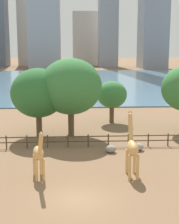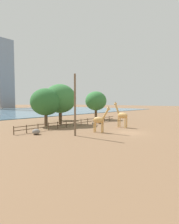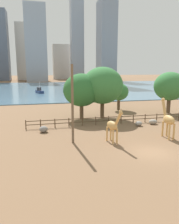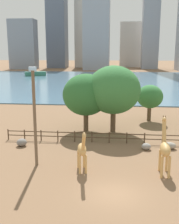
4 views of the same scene
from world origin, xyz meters
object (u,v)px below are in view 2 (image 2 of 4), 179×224
boulder_near_fence (36,132)px  giraffe_tall (100,120)px  tree_left_large (46,102)px  boulder_by_pole (100,122)px  tree_right_tall (60,99)px  tree_left_small (61,106)px  utility_pole (75,105)px  boulder_small (94,123)px  tree_center_broad (96,101)px  giraffe_companion (122,115)px

boulder_near_fence → giraffe_tall: bearing=-38.4°
giraffe_tall → tree_left_large: size_ratio=0.55×
boulder_by_pole → boulder_near_fence: bearing=-177.5°
tree_right_tall → tree_left_small: size_ratio=1.58×
utility_pole → tree_left_small: (12.34, 18.32, -0.71)m
giraffe_tall → boulder_small: (6.23, 6.26, -1.65)m
tree_left_large → tree_left_small: 11.04m
boulder_near_fence → boulder_small: (13.89, 0.20, -0.07)m
tree_center_broad → tree_left_small: tree_center_broad is taller
boulder_near_fence → boulder_by_pole: 16.52m
giraffe_tall → tree_right_tall: tree_right_tall is taller
giraffe_tall → giraffe_companion: 7.19m
tree_left_large → utility_pole: bearing=-105.5°
giraffe_companion → boulder_by_pole: bearing=-12.8°
giraffe_companion → tree_left_small: size_ratio=0.90×
giraffe_tall → boulder_near_fence: size_ratio=3.69×
utility_pole → boulder_small: 12.61m
giraffe_tall → tree_center_broad: 21.36m
tree_left_small → tree_center_broad: bearing=-33.9°
giraffe_tall → tree_right_tall: bearing=155.4°
utility_pole → boulder_by_pole: bearing=23.6°
utility_pole → boulder_by_pole: 15.08m
boulder_by_pole → tree_center_broad: bearing=44.9°
giraffe_tall → tree_left_small: 20.90m
boulder_near_fence → tree_left_large: tree_left_large is taller
utility_pole → tree_right_tall: utility_pole is taller
utility_pole → boulder_near_fence: utility_pole is taller
boulder_small → boulder_near_fence: bearing=-179.2°
giraffe_companion → tree_center_broad: tree_center_broad is taller
giraffe_tall → boulder_by_pole: (8.85, 6.78, -1.64)m
boulder_small → boulder_by_pole: bearing=11.1°
boulder_near_fence → boulder_by_pole: bearing=2.5°
giraffe_companion → utility_pole: size_ratio=0.56×
giraffe_companion → tree_left_small: 19.07m
boulder_near_fence → tree_right_tall: 13.26m
tree_left_large → tree_right_tall: size_ratio=0.88×
giraffe_tall → utility_pole: size_ratio=0.47×
giraffe_tall → boulder_small: giraffe_tall is taller
utility_pole → tree_center_broad: utility_pole is taller
tree_left_large → giraffe_companion: bearing=-56.9°
giraffe_companion → boulder_by_pole: 6.98m
utility_pole → tree_left_small: bearing=56.0°
boulder_small → tree_right_tall: tree_right_tall is taller
giraffe_tall → utility_pole: (-4.46, 0.97, 2.42)m
boulder_near_fence → boulder_by_pole: size_ratio=0.86×
giraffe_tall → boulder_near_fence: (-7.66, 6.06, -1.59)m
boulder_small → tree_left_large: tree_left_large is taller
tree_left_large → boulder_by_pole: bearing=-31.9°
boulder_near_fence → boulder_small: bearing=0.8°
utility_pole → boulder_small: size_ratio=8.62×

